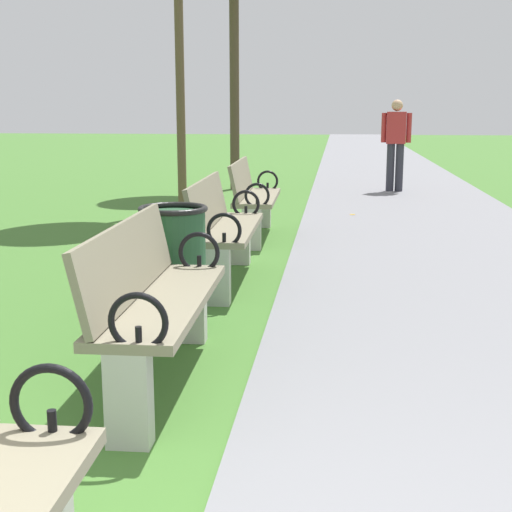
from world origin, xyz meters
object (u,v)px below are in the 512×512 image
pedestrian_walking (396,140)px  trash_bin (174,265)px  park_bench_3 (223,227)px  park_bench_4 (253,197)px  park_bench_2 (154,299)px

pedestrian_walking → trash_bin: 8.61m
park_bench_3 → trash_bin: park_bench_3 is taller
park_bench_4 → pedestrian_walking: 5.28m
park_bench_4 → trash_bin: (-0.15, -3.46, -0.06)m
park_bench_4 → pedestrian_walking: pedestrian_walking is taller
pedestrian_walking → park_bench_4: bearing=-112.3°
pedestrian_walking → park_bench_3: bearing=-105.8°
pedestrian_walking → trash_bin: size_ratio=1.93×
park_bench_2 → trash_bin: bearing=97.5°
park_bench_3 → trash_bin: 1.27m
park_bench_3 → pedestrian_walking: (2.00, 7.07, 0.44)m
park_bench_2 → park_bench_3: bearing=90.0°
park_bench_4 → trash_bin: 3.46m
park_bench_4 → trash_bin: bearing=-92.4°
park_bench_2 → trash_bin: 1.13m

